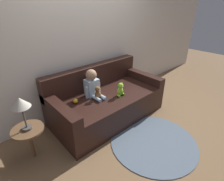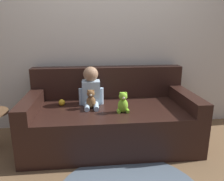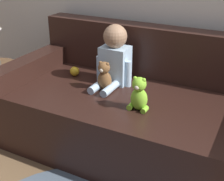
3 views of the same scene
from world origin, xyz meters
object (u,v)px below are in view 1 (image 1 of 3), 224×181
object	(u,v)px
plush_toy_side	(120,90)
side_table	(24,116)
person_baby	(92,84)
couch	(106,100)
toy_ball	(75,101)
teddy_bear_brown	(98,93)

from	to	relation	value
plush_toy_side	side_table	size ratio (longest dim) A/B	0.25
person_baby	couch	bearing A→B (deg)	-17.65
plush_toy_side	toy_ball	world-z (taller)	plush_toy_side
couch	plush_toy_side	bearing A→B (deg)	-64.73
person_baby	plush_toy_side	bearing A→B (deg)	-42.82
teddy_bear_brown	plush_toy_side	size ratio (longest dim) A/B	0.96
couch	side_table	size ratio (longest dim) A/B	2.15
couch	side_table	bearing A→B (deg)	-176.47
person_baby	teddy_bear_brown	bearing A→B (deg)	-91.85
person_baby	plush_toy_side	distance (m)	0.47
couch	side_table	xyz separation A→B (m)	(-1.35, -0.08, 0.35)
toy_ball	teddy_bear_brown	bearing A→B (deg)	-19.87
couch	teddy_bear_brown	xyz separation A→B (m)	(-0.23, -0.08, 0.26)
person_baby	side_table	distance (m)	1.14
plush_toy_side	couch	bearing A→B (deg)	115.27
couch	teddy_bear_brown	distance (m)	0.36
teddy_bear_brown	plush_toy_side	distance (m)	0.38
teddy_bear_brown	side_table	world-z (taller)	side_table
person_baby	side_table	world-z (taller)	person_baby
teddy_bear_brown	plush_toy_side	world-z (taller)	plush_toy_side
side_table	teddy_bear_brown	bearing A→B (deg)	0.24
side_table	plush_toy_side	bearing A→B (deg)	-6.21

